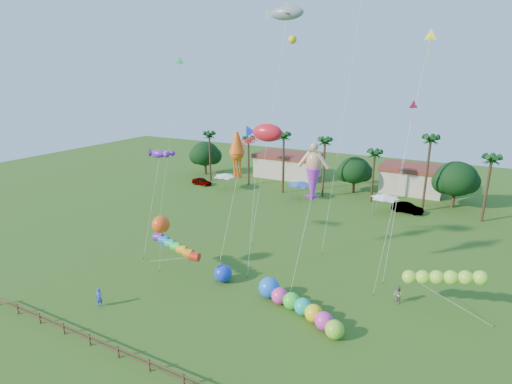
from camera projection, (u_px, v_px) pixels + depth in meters
The scene contains 22 objects.
ground at pixel (200, 326), 33.15m from camera, with size 160.00×160.00×0.00m, color #285116.
tree_line at pixel (368, 172), 67.65m from camera, with size 69.46×8.91×11.00m.
buildings_row at pixel (339, 173), 76.37m from camera, with size 35.00×7.00×4.00m.
tent_row at pixel (298, 184), 65.88m from camera, with size 31.00×4.00×0.60m.
fence at pixel (149, 364), 27.89m from camera, with size 36.12×0.12×1.00m.
car_a at pixel (202, 181), 75.52m from camera, with size 1.60×3.97×1.35m, color #4C4C54.
car_b at pixel (407, 208), 60.21m from camera, with size 1.56×4.47×1.47m, color #4C4C54.
spectator_a at pixel (99, 298), 35.69m from camera, with size 0.65×0.42×1.77m, color #364ABE.
spectator_b at pixel (398, 295), 36.22m from camera, with size 0.82×0.64×1.69m, color gray.
caterpillar_inflatable at pixel (296, 304), 34.75m from camera, with size 9.30×5.10×1.97m.
blue_ball at pixel (223, 273), 40.02m from camera, with size 1.81×1.81×1.81m, color blue.
rainbow_tube at pixel (182, 253), 39.62m from camera, with size 9.41×2.09×3.43m.
green_worm at pixel (409, 277), 35.55m from camera, with size 10.33×2.72×3.46m.
orange_ball_kite at pixel (161, 224), 40.68m from camera, with size 2.21×2.21×6.28m.
merman_kite at pixel (313, 176), 37.94m from camera, with size 2.67×6.02×13.50m.
fish_kite at pixel (267, 133), 40.51m from camera, with size 5.14×5.59×15.41m.
shark_kite at pixel (287, 13), 45.83m from camera, with size 5.80×7.55×27.84m.
squid_kite at pixel (237, 154), 40.75m from camera, with size 1.91×5.64×14.63m.
lobster_kite at pixel (159, 154), 45.35m from camera, with size 3.39×4.92×12.07m.
delta_kite_red at pixel (413, 110), 38.42m from camera, with size 1.10×4.67×17.74m.
delta_kite_yellow at pixel (429, 42), 34.32m from camera, with size 2.63×4.97×23.83m.
delta_kite_green at pixel (179, 65), 50.73m from camera, with size 2.45×4.67×22.31m.
Camera 1 is at (17.55, -23.14, 20.02)m, focal length 28.00 mm.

